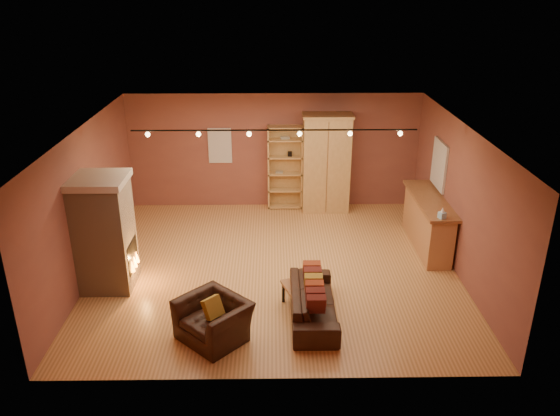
{
  "coord_description": "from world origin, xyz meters",
  "views": [
    {
      "loc": [
        -0.04,
        -9.46,
        5.24
      ],
      "look_at": [
        0.1,
        0.2,
        1.19
      ],
      "focal_mm": 35.0,
      "sensor_mm": 36.0,
      "label": 1
    }
  ],
  "objects_px": {
    "bookcase": "(285,166)",
    "armchair": "(213,313)",
    "loveseat": "(313,297)",
    "fireplace": "(105,233)",
    "coffee_table": "(301,288)",
    "bar_counter": "(427,222)",
    "armoire": "(326,163)"
  },
  "relations": [
    {
      "from": "bookcase",
      "to": "fireplace",
      "type": "bearing_deg",
      "value": -131.49
    },
    {
      "from": "armoire",
      "to": "loveseat",
      "type": "xyz_separation_m",
      "value": [
        -0.62,
        -4.65,
        -0.81
      ]
    },
    {
      "from": "bookcase",
      "to": "armchair",
      "type": "bearing_deg",
      "value": -102.92
    },
    {
      "from": "armchair",
      "to": "fireplace",
      "type": "bearing_deg",
      "value": -175.24
    },
    {
      "from": "fireplace",
      "to": "loveseat",
      "type": "relative_size",
      "value": 1.12
    },
    {
      "from": "armoire",
      "to": "loveseat",
      "type": "distance_m",
      "value": 4.76
    },
    {
      "from": "fireplace",
      "to": "coffee_table",
      "type": "height_order",
      "value": "fireplace"
    },
    {
      "from": "bar_counter",
      "to": "coffee_table",
      "type": "bearing_deg",
      "value": -140.46
    },
    {
      "from": "bar_counter",
      "to": "coffee_table",
      "type": "height_order",
      "value": "bar_counter"
    },
    {
      "from": "fireplace",
      "to": "armchair",
      "type": "height_order",
      "value": "fireplace"
    },
    {
      "from": "fireplace",
      "to": "bookcase",
      "type": "distance_m",
      "value": 4.99
    },
    {
      "from": "fireplace",
      "to": "armoire",
      "type": "relative_size",
      "value": 0.89
    },
    {
      "from": "fireplace",
      "to": "bar_counter",
      "type": "relative_size",
      "value": 0.93
    },
    {
      "from": "bookcase",
      "to": "armchair",
      "type": "xyz_separation_m",
      "value": [
        -1.24,
        -5.41,
        -0.6
      ]
    },
    {
      "from": "fireplace",
      "to": "coffee_table",
      "type": "distance_m",
      "value": 3.63
    },
    {
      "from": "fireplace",
      "to": "loveseat",
      "type": "distance_m",
      "value": 3.89
    },
    {
      "from": "bookcase",
      "to": "bar_counter",
      "type": "bearing_deg",
      "value": -37.52
    },
    {
      "from": "fireplace",
      "to": "bookcase",
      "type": "relative_size",
      "value": 1.03
    },
    {
      "from": "loveseat",
      "to": "coffee_table",
      "type": "height_order",
      "value": "loveseat"
    },
    {
      "from": "bookcase",
      "to": "loveseat",
      "type": "distance_m",
      "value": 4.9
    },
    {
      "from": "bookcase",
      "to": "armchair",
      "type": "distance_m",
      "value": 5.58
    },
    {
      "from": "armoire",
      "to": "coffee_table",
      "type": "distance_m",
      "value": 4.49
    },
    {
      "from": "bookcase",
      "to": "bar_counter",
      "type": "distance_m",
      "value": 3.73
    },
    {
      "from": "bar_counter",
      "to": "coffee_table",
      "type": "distance_m",
      "value": 3.59
    },
    {
      "from": "armoire",
      "to": "armchair",
      "type": "distance_m",
      "value": 5.72
    },
    {
      "from": "bookcase",
      "to": "coffee_table",
      "type": "relative_size",
      "value": 2.9
    },
    {
      "from": "bar_counter",
      "to": "coffee_table",
      "type": "relative_size",
      "value": 3.21
    },
    {
      "from": "armoire",
      "to": "armchair",
      "type": "bearing_deg",
      "value": -113.06
    },
    {
      "from": "loveseat",
      "to": "bookcase",
      "type": "bearing_deg",
      "value": 4.6
    },
    {
      "from": "bar_counter",
      "to": "loveseat",
      "type": "distance_m",
      "value": 3.66
    },
    {
      "from": "fireplace",
      "to": "bookcase",
      "type": "height_order",
      "value": "fireplace"
    },
    {
      "from": "armchair",
      "to": "bookcase",
      "type": "bearing_deg",
      "value": 120.76
    }
  ]
}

